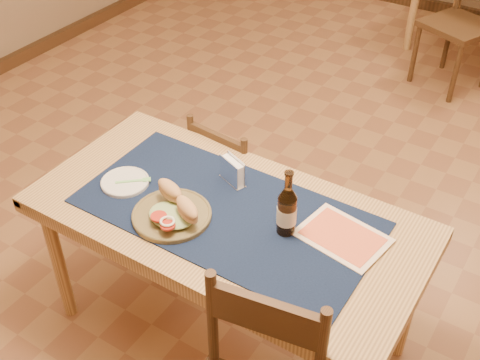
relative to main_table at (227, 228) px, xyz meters
The scene contains 11 objects.
main_table is the anchor object (origin of this frame).
placemat 0.09m from the main_table, ahead, with size 1.20×0.60×0.01m, color #101C3D.
baseboard 1.01m from the main_table, 90.00° to the left, with size 6.00×7.00×0.10m.
chair_main_far 0.67m from the main_table, 120.05° to the left, with size 0.41×0.41×0.82m.
chair_back_near 2.96m from the main_table, 87.02° to the left, with size 0.59×0.59×0.98m.
sandwich_plate 0.24m from the main_table, 137.31° to the right, with size 0.32×0.32×0.12m.
side_plate 0.48m from the main_table, behind, with size 0.20×0.20×0.02m.
fork 0.44m from the main_table, behind, with size 0.12×0.11×0.00m.
beer_bottle 0.32m from the main_table, ahead, with size 0.08×0.08×0.29m.
napkin_holder 0.24m from the main_table, 115.99° to the left, with size 0.14×0.09×0.12m.
menu_card 0.48m from the main_table, 13.96° to the left, with size 0.36×0.29×0.01m.
Camera 1 is at (1.01, -2.30, 2.35)m, focal length 45.00 mm.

